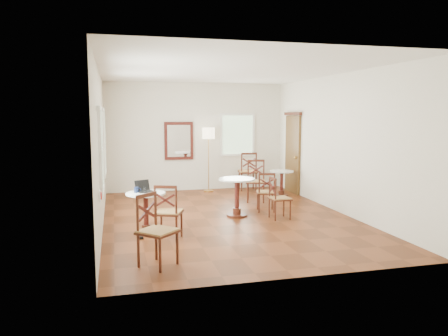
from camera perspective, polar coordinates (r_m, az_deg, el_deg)
The scene contains 17 objects.
ground at distance 9.13m, azimuth 0.46°, elevation -6.46°, with size 7.00×7.00×0.00m, color #5C280F.
room_shell at distance 9.13m, azimuth -0.33°, elevation 5.51°, with size 5.02×7.02×3.01m.
cafe_table_near at distance 7.96m, azimuth -10.17°, elevation -5.20°, with size 0.70×0.70×0.74m.
cafe_table_mid at distance 9.14m, azimuth 1.70°, elevation -3.26°, with size 0.76×0.76×0.80m.
cafe_table_back at distance 11.55m, azimuth 7.54°, elevation -1.61°, with size 0.63×0.63×0.66m.
chair_near_a at distance 7.51m, azimuth -7.32°, elevation -5.73°, with size 0.58×0.58×0.96m.
chair_near_b at distance 6.26m, azimuth -8.86°, elevation -8.06°, with size 0.67×0.67×1.02m.
chair_mid_a at distance 9.64m, azimuth 5.51°, elevation -3.14°, with size 0.48×0.48×0.87m.
chair_mid_b at distance 8.99m, azimuth 7.17°, elevation -3.93°, with size 0.41×0.41×0.86m.
chair_back_a at distance 12.30m, azimuth 3.13°, elevation -0.42°, with size 0.56×0.56×1.08m.
chair_back_b at distance 10.72m, azimuth 4.18°, elevation -1.70°, with size 0.60×0.60×1.02m.
floor_lamp at distance 12.03m, azimuth -2.05°, elevation 4.01°, with size 0.34×0.34×1.77m.
laptop at distance 8.01m, azimuth -10.45°, elevation -2.70°, with size 0.35×0.33×0.20m.
mouse at distance 7.83m, azimuth -9.72°, elevation -3.14°, with size 0.09×0.06×0.03m, color black.
navy_mug at distance 7.92m, azimuth -11.35°, elevation -2.82°, with size 0.13×0.08×0.10m.
water_glass at distance 7.89m, azimuth -10.36°, elevation -2.85°, with size 0.06×0.06×0.09m, color white.
power_adapter at distance 7.72m, azimuth -10.90°, elevation -8.95°, with size 0.11×0.07×0.04m, color black.
Camera 1 is at (-2.25, -8.59, 2.13)m, focal length 34.97 mm.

